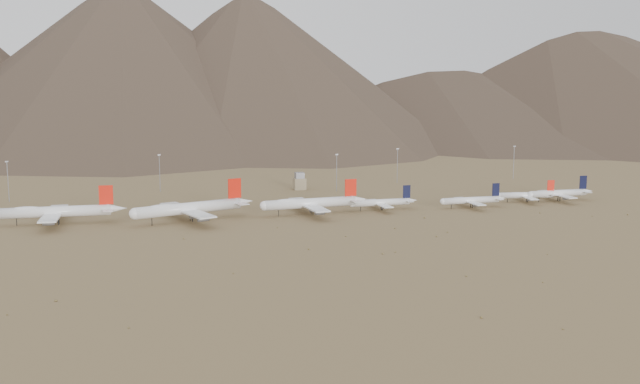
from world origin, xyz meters
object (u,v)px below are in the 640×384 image
object	(u,v)px
widebody_east	(311,203)
control_tower	(299,182)
narrowbody_a	(382,202)
narrowbody_b	(472,200)
widebody_centre	(190,208)
widebody_west	(56,211)

from	to	relation	value
widebody_east	control_tower	bearing A→B (deg)	75.54
widebody_east	narrowbody_a	xyz separation A→B (m)	(43.84, 3.04, -2.00)
narrowbody_a	narrowbody_b	xyz separation A→B (m)	(54.36, -6.26, 0.04)
narrowbody_b	control_tower	bearing A→B (deg)	129.48
widebody_east	narrowbody_a	distance (m)	43.99
widebody_centre	control_tower	distance (m)	128.71
widebody_west	narrowbody_b	xyz separation A→B (m)	(234.12, -9.08, -2.25)
widebody_west	narrowbody_a	xyz separation A→B (m)	(179.76, -2.82, -2.28)
widebody_centre	narrowbody_b	size ratio (longest dim) A/B	1.60
widebody_west	widebody_centre	bearing A→B (deg)	-6.25
widebody_east	control_tower	xyz separation A→B (m)	(15.36, 94.64, -1.24)
widebody_centre	control_tower	world-z (taller)	widebody_centre
narrowbody_a	widebody_centre	bearing A→B (deg)	-178.07
widebody_centre	control_tower	size ratio (longest dim) A/B	5.71
widebody_west	control_tower	world-z (taller)	widebody_west
widebody_west	widebody_centre	xyz separation A→B (m)	(68.15, -9.47, 0.46)
narrowbody_a	narrowbody_b	size ratio (longest dim) A/B	0.99
widebody_east	narrowbody_b	distance (m)	98.27
widebody_centre	widebody_east	distance (m)	67.86
widebody_west	widebody_centre	size ratio (longest dim) A/B	0.98
widebody_west	control_tower	size ratio (longest dim) A/B	5.57
widebody_centre	control_tower	bearing A→B (deg)	30.83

